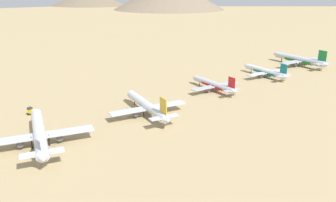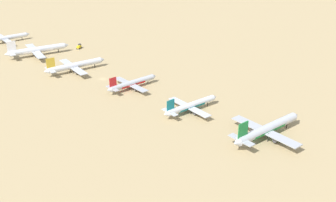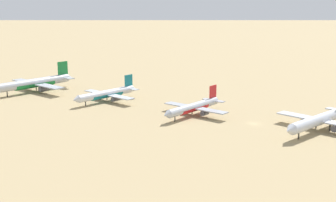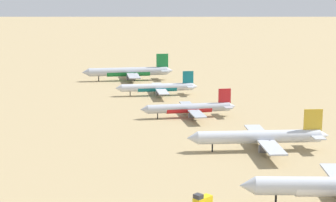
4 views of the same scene
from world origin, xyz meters
The scene contains 8 objects.
ground_plane centered at (0.00, 0.00, 0.00)m, with size 1800.00×1800.00×0.00m, color tan.
parked_jet_0 centered at (24.58, -128.93, 5.08)m, with size 52.85×42.82×15.27m.
parked_jet_1 centered at (13.73, -79.81, 4.02)m, with size 41.81×33.85×12.09m.
parked_jet_2 centered at (6.44, -28.07, 3.95)m, with size 41.11×33.36×11.86m.
parked_jet_3 centered at (-8.51, 25.81, 4.74)m, with size 48.85×39.70×14.09m.
parked_jet_4 centered at (-15.23, 78.60, 5.07)m, with size 52.80×43.14×15.25m.
parked_jet_5 centered at (-22.20, 131.92, 4.26)m, with size 43.79×35.49×12.65m.
service_truck centered at (21.09, 74.85, 2.08)m, with size 5.62×5.18×3.90m.
Camera 2 is at (-143.35, -255.45, 113.85)m, focal length 46.39 mm.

